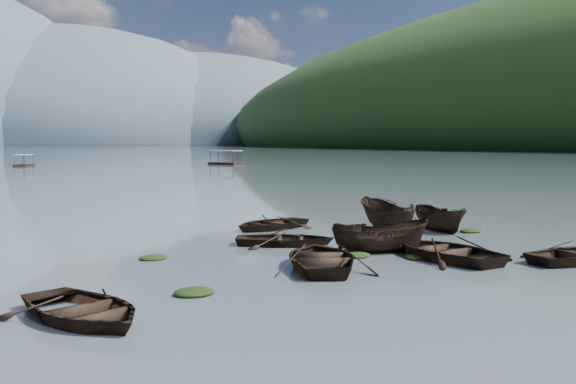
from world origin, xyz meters
name	(u,v)px	position (x,y,z in m)	size (l,w,h in m)	color
ground_plane	(469,281)	(0.00, 0.00, 0.00)	(2400.00, 2400.00, 0.00)	#536068
haze_mtn_c	(69,145)	(140.00, 900.00, 0.00)	(520.00, 520.00, 260.00)	#475666
haze_mtn_d	(194,145)	(320.00, 900.00, 0.00)	(520.00, 520.00, 220.00)	#475666
rowboat_0	(83,320)	(-11.60, 1.25, 0.00)	(3.18, 4.46, 0.92)	black
rowboat_1	(322,267)	(-2.88, 4.17, 0.00)	(3.55, 4.97, 1.03)	black
rowboat_2	(380,253)	(0.70, 5.58, 0.00)	(1.52, 4.03, 1.56)	black
rowboat_3	(445,259)	(2.06, 3.35, 0.00)	(3.57, 5.00, 1.04)	black
rowboat_5	(440,231)	(7.09, 9.25, 0.00)	(1.46, 3.89, 1.50)	black
rowboat_6	(285,245)	(-1.74, 9.05, 0.00)	(2.99, 4.19, 0.87)	black
rowboat_7	(270,229)	(0.00, 13.89, 0.00)	(3.15, 4.41, 0.91)	black
rowboat_8	(385,230)	(4.78, 10.64, 0.00)	(1.70, 4.53, 1.75)	black
weed_clump_0	(194,295)	(-8.26, 2.44, 0.00)	(1.21, 0.99, 0.26)	black
weed_clump_1	(357,257)	(-0.67, 5.23, 0.00)	(1.09, 0.87, 0.24)	black
weed_clump_2	(418,258)	(1.18, 3.86, 0.00)	(1.08, 0.87, 0.23)	black
weed_clump_3	(388,229)	(5.13, 10.91, 0.00)	(0.86, 0.73, 0.19)	black
weed_clump_4	(481,258)	(3.41, 2.87, 0.00)	(1.07, 0.85, 0.22)	black
weed_clump_5	(153,259)	(-7.67, 8.48, 0.00)	(1.06, 0.86, 0.22)	black
weed_clump_6	(267,236)	(-1.27, 11.68, 0.00)	(0.92, 0.77, 0.19)	black
weed_clump_7	(471,232)	(8.05, 8.15, 0.00)	(1.12, 0.90, 0.25)	black
pontoon_centre	(24,166)	(-1.47, 109.05, 0.00)	(2.19, 5.26, 2.02)	black
pontoon_right	(226,165)	(33.62, 99.28, 0.00)	(2.85, 6.85, 2.63)	black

